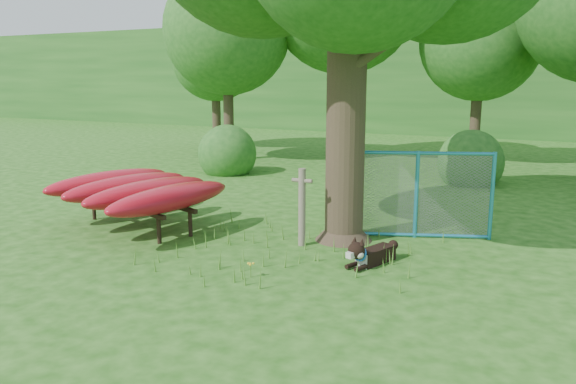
% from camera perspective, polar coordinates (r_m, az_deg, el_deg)
% --- Properties ---
extents(ground, '(80.00, 80.00, 0.00)m').
position_cam_1_polar(ground, '(8.72, -4.71, -7.74)').
color(ground, '#1B5010').
rests_on(ground, ground).
extents(wooden_post, '(0.37, 0.13, 1.36)m').
position_cam_1_polar(wooden_post, '(9.68, 1.43, -1.35)').
color(wooden_post, '#6B5E50').
rests_on(wooden_post, ground).
extents(kayak_rack, '(3.39, 3.66, 0.99)m').
position_cam_1_polar(kayak_rack, '(11.25, -15.00, 0.25)').
color(kayak_rack, black).
rests_on(kayak_rack, ground).
extents(husky_dog, '(0.59, 1.08, 0.51)m').
position_cam_1_polar(husky_dog, '(8.88, 8.25, -6.26)').
color(husky_dog, black).
rests_on(husky_dog, ground).
extents(fence_section, '(2.58, 1.02, 2.66)m').
position_cam_1_polar(fence_section, '(10.42, 12.91, -0.27)').
color(fence_section, teal).
rests_on(fence_section, ground).
extents(wildflower_clump, '(0.11, 0.10, 0.23)m').
position_cam_1_polar(wildflower_clump, '(8.28, -3.83, -7.42)').
color(wildflower_clump, '#50882C').
rests_on(wildflower_clump, ground).
extents(bg_tree_a, '(4.40, 4.40, 6.70)m').
position_cam_1_polar(bg_tree_a, '(20.24, -6.23, 15.93)').
color(bg_tree_a, '#35281C').
rests_on(bg_tree_a, ground).
extents(bg_tree_c, '(4.00, 4.00, 6.12)m').
position_cam_1_polar(bg_tree_c, '(20.28, 18.97, 14.32)').
color(bg_tree_c, '#35281C').
rests_on(bg_tree_c, ground).
extents(bg_tree_f, '(3.60, 3.60, 5.55)m').
position_cam_1_polar(bg_tree_f, '(24.06, -7.43, 13.37)').
color(bg_tree_f, '#35281C').
rests_on(bg_tree_f, ground).
extents(shrub_left, '(1.80, 1.80, 1.80)m').
position_cam_1_polar(shrub_left, '(17.49, -6.15, 1.92)').
color(shrub_left, '#225A1D').
rests_on(shrub_left, ground).
extents(shrub_mid, '(1.80, 1.80, 1.80)m').
position_cam_1_polar(shrub_mid, '(16.46, 17.93, 0.84)').
color(shrub_mid, '#225A1D').
rests_on(shrub_mid, ground).
extents(wooded_hillside, '(80.00, 12.00, 6.00)m').
position_cam_1_polar(wooded_hillside, '(35.31, 19.69, 10.95)').
color(wooded_hillside, '#225A1D').
rests_on(wooded_hillside, ground).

